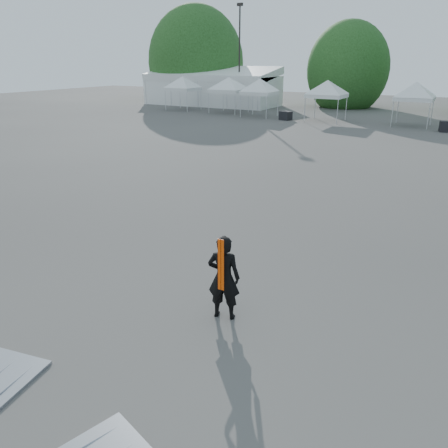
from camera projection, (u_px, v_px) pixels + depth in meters
The scene contains 13 objects.
ground at pixel (253, 253), 11.84m from camera, with size 120.00×120.00×0.00m, color #474442.
marquee at pixel (212, 87), 49.76m from camera, with size 15.00×6.25×4.23m.
light_pole_west at pixel (239, 51), 45.78m from camera, with size 0.60×0.25×10.30m.
tree_far_w at pixel (196, 63), 53.12m from camera, with size 4.80×4.80×7.30m.
tree_mid_w at pixel (348, 69), 46.78m from camera, with size 4.16×4.16×6.33m.
tent_a at pixel (183, 79), 44.38m from camera, with size 4.01×4.01×3.88m.
tent_b at pixel (229, 80), 41.91m from camera, with size 4.33×4.33×3.88m.
tent_c at pixel (260, 82), 39.02m from camera, with size 3.90×3.90×3.88m.
tent_d at pixel (328, 83), 36.11m from camera, with size 4.16×4.16×3.88m.
tent_e at pixel (416, 86), 33.30m from camera, with size 3.94×3.94×3.88m.
man at pixel (224, 277), 8.61m from camera, with size 0.74×0.58×1.78m.
crate_west at pixel (286, 116), 37.71m from camera, with size 0.94×0.73×0.73m, color black.
crate_mid at pixel (447, 127), 31.45m from camera, with size 0.98×0.77×0.77m, color black.
Camera 1 is at (4.55, -9.82, 4.92)m, focal length 35.00 mm.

